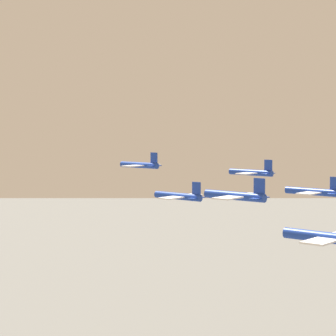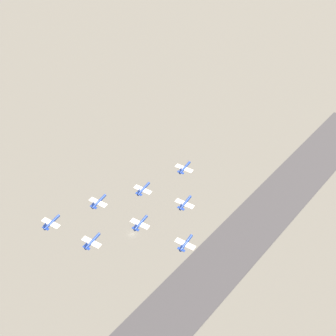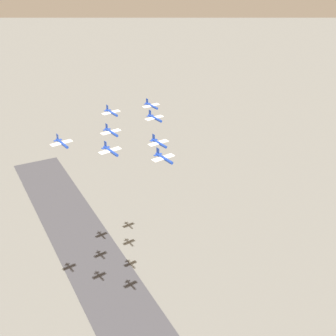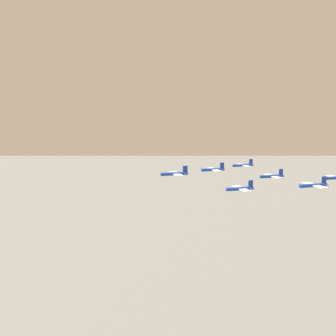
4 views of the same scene
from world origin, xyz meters
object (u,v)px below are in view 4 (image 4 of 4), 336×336
object	(u,v)px
jet_3	(314,185)
jet_1	(241,188)
jet_4	(272,176)
jet_5	(244,165)
jet_2	(214,169)
jet_0	(175,174)

from	to	relation	value
jet_3	jet_1	bearing A→B (deg)	59.53
jet_4	jet_5	world-z (taller)	jet_5
jet_2	jet_3	size ratio (longest dim) A/B	1.00
jet_3	jet_4	bearing A→B (deg)	-0.00
jet_0	jet_5	bearing A→B (deg)	-59.53
jet_0	jet_4	bearing A→B (deg)	-90.00
jet_0	jet_5	distance (m)	39.29
jet_0	jet_5	xyz separation A→B (m)	(4.04, 39.04, -1.73)
jet_3	jet_5	distance (m)	39.80
jet_3	jet_0	bearing A→B (deg)	59.53
jet_4	jet_5	bearing A→B (deg)	0.00
jet_2	jet_5	xyz separation A→B (m)	(2.02, 19.52, -0.65)
jet_4	jet_1	bearing A→B (deg)	120.47
jet_1	jet_5	distance (m)	34.36
jet_1	jet_3	bearing A→B (deg)	-120.47
jet_0	jet_3	world-z (taller)	jet_0
jet_1	jet_0	bearing A→B (deg)	59.53
jet_1	jet_5	bearing A→B (deg)	-29.54
jet_0	jet_4	distance (m)	33.92
jet_1	jet_4	bearing A→B (deg)	-59.53
jet_0	jet_1	distance (m)	19.93
jet_5	jet_3	bearing A→B (deg)	180.00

